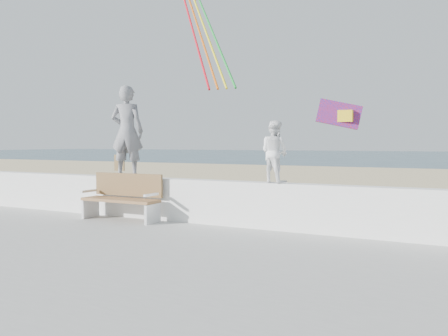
{
  "coord_description": "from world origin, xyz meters",
  "views": [
    {
      "loc": [
        4.51,
        -6.54,
        1.84
      ],
      "look_at": [
        0.2,
        1.8,
        1.35
      ],
      "focal_mm": 38.0,
      "sensor_mm": 36.0,
      "label": 1
    }
  ],
  "objects": [
    {
      "name": "seawall",
      "position": [
        0.0,
        2.0,
        0.63
      ],
      "size": [
        30.0,
        0.35,
        0.9
      ],
      "primitive_type": "cube",
      "color": "white",
      "rests_on": "boardwalk"
    },
    {
      "name": "ground",
      "position": [
        0.0,
        0.0,
        0.0
      ],
      "size": [
        220.0,
        220.0,
        0.0
      ],
      "primitive_type": "plane",
      "color": "#294352",
      "rests_on": "ground"
    },
    {
      "name": "child",
      "position": [
        1.19,
        2.0,
        1.68
      ],
      "size": [
        0.7,
        0.62,
        1.2
      ],
      "primitive_type": "imported",
      "rotation": [
        0.0,
        0.0,
        2.8
      ],
      "color": "white",
      "rests_on": "seawall"
    },
    {
      "name": "sign",
      "position": [
        -3.61,
        3.22,
        0.94
      ],
      "size": [
        0.32,
        0.07,
        1.46
      ],
      "color": "brown",
      "rests_on": "sand"
    },
    {
      "name": "sand",
      "position": [
        0.0,
        9.0,
        0.04
      ],
      "size": [
        90.0,
        40.0,
        0.08
      ],
      "primitive_type": "cube",
      "color": "beige",
      "rests_on": "ground"
    },
    {
      "name": "parafoil_kite",
      "position": [
        1.89,
        4.29,
        2.5
      ],
      "size": [
        1.07,
        0.56,
        0.72
      ],
      "color": "red",
      "rests_on": "ground"
    },
    {
      "name": "big_kite",
      "position": [
        -3.55,
        7.29,
        6.1
      ],
      "size": [
        4.11,
        3.63,
        5.11
      ],
      "color": "red",
      "rests_on": "ground"
    },
    {
      "name": "bench",
      "position": [
        -2.14,
        1.55,
        0.69
      ],
      "size": [
        1.8,
        0.57,
        1.0
      ],
      "color": "#9C6E44",
      "rests_on": "boardwalk"
    },
    {
      "name": "adult",
      "position": [
        -2.38,
        2.0,
        2.11
      ],
      "size": [
        0.86,
        0.69,
        2.06
      ],
      "primitive_type": "imported",
      "rotation": [
        0.0,
        0.0,
        3.43
      ],
      "color": "gray",
      "rests_on": "seawall"
    }
  ]
}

